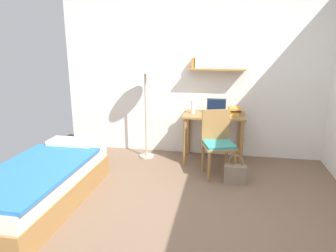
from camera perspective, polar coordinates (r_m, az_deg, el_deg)
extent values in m
plane|color=brown|center=(3.42, 1.51, -16.29)|extent=(5.28, 5.28, 0.00)
cube|color=white|center=(4.96, 5.37, 9.40)|extent=(4.40, 0.05, 2.60)
cube|color=#9E703D|center=(4.80, 9.05, 10.43)|extent=(0.88, 0.22, 0.02)
cube|color=orange|center=(4.85, 4.73, 11.69)|extent=(0.04, 0.13, 0.16)
cube|color=silver|center=(4.85, 5.30, 11.79)|extent=(0.03, 0.13, 0.18)
cube|color=#9E703D|center=(3.83, -22.60, -11.53)|extent=(0.86, 1.97, 0.28)
cube|color=silver|center=(3.74, -22.93, -8.50)|extent=(0.83, 1.91, 0.16)
cube|color=#2D70B7|center=(3.61, -24.12, -7.73)|extent=(0.88, 1.62, 0.04)
cube|color=white|center=(4.31, -17.58, -3.09)|extent=(0.60, 0.28, 0.10)
cube|color=#9E703D|center=(4.71, 8.64, 2.06)|extent=(0.93, 0.59, 0.03)
cylinder|color=#9E703D|center=(4.60, 3.16, -2.96)|extent=(0.06, 0.06, 0.72)
cylinder|color=#9E703D|center=(4.57, 13.55, -3.47)|extent=(0.06, 0.06, 0.72)
cylinder|color=#9E703D|center=(5.07, 3.89, -1.27)|extent=(0.06, 0.06, 0.72)
cylinder|color=#9E703D|center=(5.05, 13.30, -1.72)|extent=(0.06, 0.06, 0.72)
cube|color=#9E703D|center=(4.23, 9.51, -3.75)|extent=(0.53, 0.53, 0.03)
cube|color=teal|center=(4.22, 9.52, -3.36)|extent=(0.49, 0.49, 0.04)
cube|color=#9E703D|center=(4.33, 8.94, 0.30)|extent=(0.39, 0.16, 0.42)
cylinder|color=#9E703D|center=(4.11, 7.70, -7.58)|extent=(0.04, 0.04, 0.42)
cylinder|color=#9E703D|center=(4.21, 12.37, -7.24)|extent=(0.04, 0.04, 0.42)
cylinder|color=#9E703D|center=(4.42, 6.54, -5.88)|extent=(0.04, 0.04, 0.42)
cylinder|color=#9E703D|center=(4.51, 10.90, -5.61)|extent=(0.04, 0.04, 0.42)
cylinder|color=#B2A893|center=(5.03, -4.00, -5.61)|extent=(0.24, 0.24, 0.02)
cylinder|color=#B2A893|center=(4.83, -4.14, 2.03)|extent=(0.03, 0.03, 1.35)
cone|color=silver|center=(4.72, -4.32, 11.35)|extent=(0.38, 0.38, 0.22)
cube|color=#2D2D33|center=(4.67, 8.95, 2.21)|extent=(0.30, 0.23, 0.01)
cube|color=#2D2D33|center=(4.74, 9.04, 3.78)|extent=(0.29, 0.06, 0.22)
cube|color=black|center=(4.73, 9.04, 3.76)|extent=(0.26, 0.05, 0.18)
cylinder|color=silver|center=(4.71, 4.71, 3.60)|extent=(0.07, 0.07, 0.20)
cube|color=gold|center=(4.71, 12.21, 2.28)|extent=(0.16, 0.20, 0.03)
cube|color=orange|center=(4.71, 12.34, 2.59)|extent=(0.17, 0.20, 0.02)
cube|color=#333338|center=(4.72, 12.38, 2.91)|extent=(0.19, 0.22, 0.03)
cube|color=orange|center=(4.70, 12.40, 3.20)|extent=(0.20, 0.26, 0.02)
cube|color=gray|center=(4.17, 12.42, -8.78)|extent=(0.29, 0.13, 0.24)
torus|color=gray|center=(4.10, 12.55, -6.60)|extent=(0.20, 0.02, 0.20)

